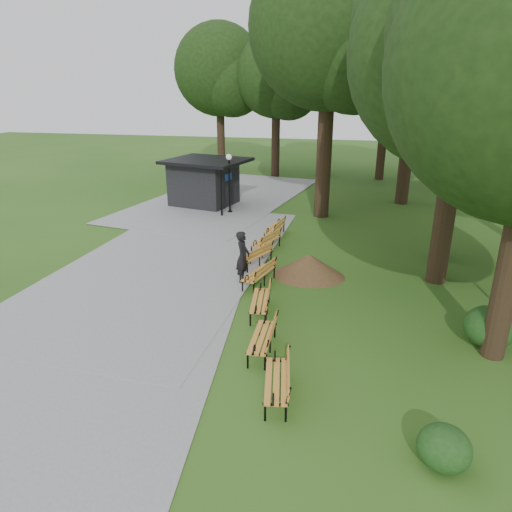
% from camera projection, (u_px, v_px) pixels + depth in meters
% --- Properties ---
extents(ground, '(100.00, 100.00, 0.00)m').
position_uv_depth(ground, '(245.00, 299.00, 15.49)').
color(ground, '#2A5518').
rests_on(ground, ground).
extents(path, '(12.00, 38.00, 0.06)m').
position_uv_depth(path, '(168.00, 258.00, 19.04)').
color(path, gray).
rests_on(path, ground).
extents(person, '(0.49, 0.72, 1.92)m').
position_uv_depth(person, '(243.00, 257.00, 16.51)').
color(person, black).
rests_on(person, ground).
extents(kiosk, '(5.11, 4.69, 2.73)m').
position_uv_depth(kiosk, '(204.00, 182.00, 27.32)').
color(kiosk, black).
rests_on(kiosk, ground).
extents(lamp_post, '(0.32, 0.32, 3.26)m').
position_uv_depth(lamp_post, '(229.00, 171.00, 25.19)').
color(lamp_post, black).
rests_on(lamp_post, ground).
extents(dirt_mound, '(2.27, 2.27, 0.87)m').
position_uv_depth(dirt_mound, '(309.00, 265.00, 17.20)').
color(dirt_mound, '#47301C').
rests_on(dirt_mound, ground).
extents(bench_0, '(0.93, 1.98, 0.88)m').
position_uv_depth(bench_0, '(276.00, 381.00, 10.45)').
color(bench_0, orange).
rests_on(bench_0, ground).
extents(bench_1, '(0.69, 1.92, 0.88)m').
position_uv_depth(bench_1, '(262.00, 337.00, 12.25)').
color(bench_1, orange).
rests_on(bench_1, ground).
extents(bench_2, '(0.87, 1.96, 0.88)m').
position_uv_depth(bench_2, '(260.00, 301.00, 14.34)').
color(bench_2, orange).
rests_on(bench_2, ground).
extents(bench_3, '(1.10, 2.00, 0.88)m').
position_uv_depth(bench_3, '(259.00, 274.00, 16.41)').
color(bench_3, orange).
rests_on(bench_3, ground).
extents(bench_4, '(1.32, 2.00, 0.88)m').
position_uv_depth(bench_4, '(255.00, 255.00, 18.16)').
color(bench_4, orange).
rests_on(bench_4, ground).
extents(bench_5, '(1.23, 2.00, 0.88)m').
position_uv_depth(bench_5, '(266.00, 241.00, 19.88)').
color(bench_5, orange).
rests_on(bench_5, ground).
extents(bench_6, '(0.89, 1.97, 0.88)m').
position_uv_depth(bench_6, '(274.00, 228.00, 21.66)').
color(bench_6, orange).
rests_on(bench_6, ground).
extents(lawn_tree_0, '(7.44, 7.44, 11.42)m').
position_uv_depth(lawn_tree_0, '(468.00, 53.00, 14.25)').
color(lawn_tree_0, black).
rests_on(lawn_tree_0, ground).
extents(lawn_tree_1, '(6.11, 6.11, 10.14)m').
position_uv_depth(lawn_tree_1, '(465.00, 76.00, 16.59)').
color(lawn_tree_1, black).
rests_on(lawn_tree_1, ground).
extents(lawn_tree_2, '(7.92, 7.92, 13.37)m').
position_uv_depth(lawn_tree_2, '(330.00, 27.00, 22.08)').
color(lawn_tree_2, black).
rests_on(lawn_tree_2, ground).
extents(lawn_tree_4, '(7.51, 7.51, 12.31)m').
position_uv_depth(lawn_tree_4, '(418.00, 51.00, 25.14)').
color(lawn_tree_4, black).
rests_on(lawn_tree_4, ground).
extents(tree_backdrop, '(36.39, 9.31, 16.57)m').
position_uv_depth(tree_backdrop, '(413.00, 62.00, 32.56)').
color(tree_backdrop, black).
rests_on(tree_backdrop, ground).
extents(shrub_0, '(1.33, 1.33, 1.13)m').
position_uv_depth(shrub_0, '(486.00, 345.00, 12.72)').
color(shrub_0, '#193D14').
rests_on(shrub_0, ground).
extents(shrub_2, '(1.00, 1.00, 0.85)m').
position_uv_depth(shrub_2, '(441.00, 466.00, 8.68)').
color(shrub_2, '#193D14').
rests_on(shrub_2, ground).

